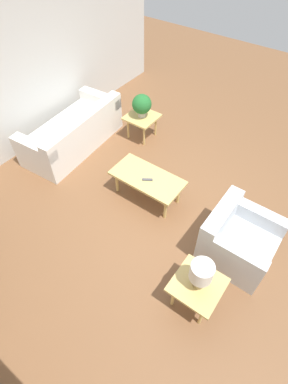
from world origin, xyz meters
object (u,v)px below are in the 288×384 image
sofa (74,133)px  side_table_plant (142,119)px  side_table_lamp (197,287)px  potted_plant (142,105)px  armchair (237,240)px  table_lamp (201,273)px  coffee_table (147,179)px

sofa → side_table_plant: 1.32m
sofa → side_table_plant: size_ratio=3.62×
side_table_plant → side_table_lamp: size_ratio=1.00×
potted_plant → side_table_lamp: bearing=137.3°
side_table_plant → potted_plant: (-0.00, 0.00, 0.31)m
armchair → side_table_lamp: 0.96m
side_table_lamp → potted_plant: (2.53, -2.34, 0.31)m
side_table_lamp → table_lamp: size_ratio=1.35×
armchair → coffee_table: 1.61m
coffee_table → side_table_plant: 1.62m
sofa → side_table_lamp: bearing=64.0°
coffee_table → potted_plant: bearing=-50.6°
armchair → potted_plant: potted_plant is taller
sofa → side_table_plant: bearing=134.5°
side_table_plant → coffee_table: bearing=129.4°
table_lamp → side_table_lamp: bearing=135.0°
table_lamp → potted_plant: bearing=-42.7°
side_table_plant → potted_plant: 0.31m
potted_plant → table_lamp: 3.45m
coffee_table → potted_plant: 1.65m
side_table_plant → potted_plant: bearing=180.0°
table_lamp → sofa: bearing=-21.6°
sofa → side_table_plant: sofa is taller
armchair → side_table_lamp: bearing=174.6°
side_table_plant → armchair: bearing=152.1°
coffee_table → side_table_lamp: (-1.50, 1.09, 0.01)m
armchair → potted_plant: 3.00m
side_table_plant → table_lamp: size_ratio=1.35×
armchair → side_table_plant: 2.97m
sofa → potted_plant: bearing=134.5°
side_table_lamp → potted_plant: size_ratio=1.29×
table_lamp → side_table_plant: bearing=-42.7°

